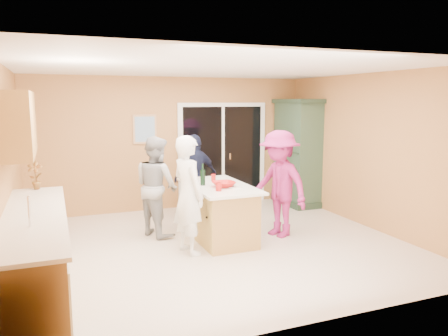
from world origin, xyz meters
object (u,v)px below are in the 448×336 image
object	(u,v)px
kitchen_island	(219,214)
woman_white	(188,195)
woman_navy	(196,177)
woman_magenta	(279,184)
green_hutch	(297,154)
woman_grey	(156,186)

from	to	relation	value
kitchen_island	woman_white	distance (m)	0.87
woman_navy	woman_magenta	xyz separation A→B (m)	(0.90, -1.50, 0.07)
green_hutch	woman_navy	bearing A→B (deg)	-172.66
kitchen_island	woman_grey	distance (m)	1.09
woman_white	woman_grey	xyz separation A→B (m)	(-0.23, 1.00, -0.04)
woman_white	woman_grey	distance (m)	1.03
woman_grey	woman_navy	size ratio (longest dim) A/B	1.03
woman_grey	woman_magenta	bearing A→B (deg)	-134.97
green_hutch	woman_white	size ratio (longest dim) A/B	1.30
kitchen_island	woman_grey	size ratio (longest dim) A/B	1.03
woman_white	woman_navy	bearing A→B (deg)	-35.82
woman_magenta	green_hutch	bearing A→B (deg)	123.33
kitchen_island	green_hutch	size ratio (longest dim) A/B	0.75
green_hutch	woman_grey	bearing A→B (deg)	-162.13
woman_white	green_hutch	bearing A→B (deg)	-70.46
green_hutch	woman_white	world-z (taller)	green_hutch
kitchen_island	woman_magenta	bearing A→B (deg)	-11.99
woman_navy	woman_magenta	distance (m)	1.75
kitchen_island	woman_grey	bearing A→B (deg)	145.40
green_hutch	woman_grey	distance (m)	3.37
kitchen_island	woman_magenta	xyz separation A→B (m)	(0.95, -0.19, 0.44)
woman_grey	woman_magenta	xyz separation A→B (m)	(1.79, -0.77, 0.05)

